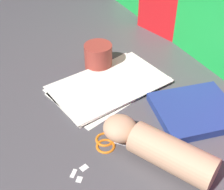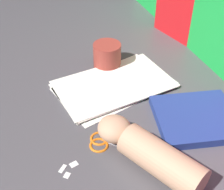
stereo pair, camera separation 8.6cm
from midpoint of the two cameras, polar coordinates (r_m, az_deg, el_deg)
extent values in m
plane|color=#4C494F|center=(0.90, 4.31, -3.14)|extent=(6.00, 6.00, 0.00)
cube|color=white|center=(0.99, 3.02, 1.61)|extent=(0.25, 0.37, 0.00)
cube|color=white|center=(0.99, 2.64, 1.89)|extent=(0.22, 0.36, 0.00)
cube|color=white|center=(0.99, 3.05, 1.92)|extent=(0.22, 0.35, 0.00)
cube|color=white|center=(0.98, 2.82, 1.92)|extent=(0.22, 0.36, 0.00)
cube|color=navy|center=(0.90, 17.81, -4.13)|extent=(0.26, 0.28, 0.02)
sphere|color=silver|center=(0.81, 2.61, -8.55)|extent=(0.01, 0.01, 0.01)
cylinder|color=silver|center=(0.82, 5.52, -7.65)|extent=(0.02, 0.09, 0.01)
torus|color=orange|center=(0.80, 0.68, -9.13)|extent=(0.06, 0.06, 0.01)
cylinder|color=silver|center=(0.80, 5.63, -9.57)|extent=(0.08, 0.06, 0.01)
torus|color=orange|center=(0.82, 0.72, -7.91)|extent=(0.07, 0.07, 0.01)
cylinder|color=tan|center=(0.74, 12.47, -11.76)|extent=(0.22, 0.14, 0.08)
ellipsoid|color=tan|center=(0.79, 3.60, -6.33)|extent=(0.11, 0.11, 0.06)
cube|color=white|center=(0.75, -4.91, -14.57)|extent=(0.02, 0.02, 0.00)
cube|color=white|center=(0.77, -3.75, -12.67)|extent=(0.02, 0.02, 0.00)
cube|color=white|center=(0.76, -5.78, -13.40)|extent=(0.02, 0.03, 0.00)
cylinder|color=#99382D|center=(1.06, 1.45, 7.14)|extent=(0.09, 0.09, 0.08)
camera|label=1|loc=(0.04, -87.14, 2.34)|focal=50.00mm
camera|label=2|loc=(0.04, 92.86, -2.34)|focal=50.00mm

